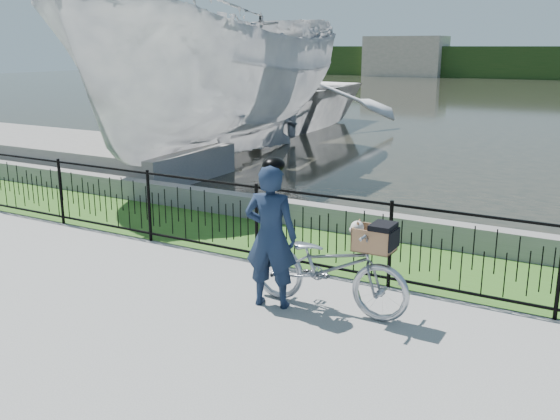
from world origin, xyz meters
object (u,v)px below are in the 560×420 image
Objects in this scene: bicycle_rig at (329,266)px; boat_far at (241,97)px; dock at (46,150)px; cyclist at (271,234)px; boat_near at (221,79)px.

boat_far is at bearing 126.93° from bicycle_rig.
cyclist is at bearing -27.32° from dock.
dock is at bearing 152.68° from cyclist.
bicycle_rig is 9.40m from boat_near.
cyclist is 15.64m from boat_far.
boat_near is (4.38, 1.90, 1.88)m from dock.
cyclist is 0.16× the size of boat_near.
dock is at bearing -156.52° from boat_near.
dock is 11.24m from cyclist.
cyclist is 0.14× the size of boat_far.
boat_far is (1.12, 7.73, 0.89)m from dock.
cyclist is at bearing -55.49° from boat_far.
boat_far is (-8.86, 12.89, 0.35)m from cyclist.
dock is at bearing 155.18° from bicycle_rig.
dock is 0.88× the size of boat_near.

